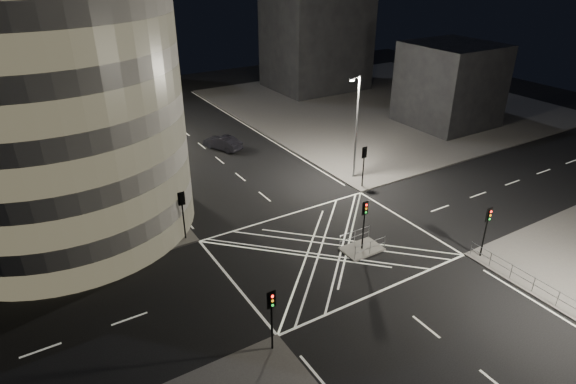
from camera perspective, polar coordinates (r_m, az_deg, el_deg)
ground at (r=36.83m, az=4.82°, el=-6.64°), size 120.00×120.00×0.00m
sidewalk_far_right at (r=72.99m, az=11.01°, el=10.25°), size 42.00×42.00×0.15m
central_island at (r=36.89m, az=8.73°, el=-6.69°), size 3.00×2.00×0.15m
building_right_far at (r=79.45m, az=3.31°, el=17.61°), size 14.00×12.00×15.00m
building_right_near at (r=65.06m, az=18.62°, el=12.00°), size 10.00×10.00×10.00m
building_far_end at (r=84.56m, az=-22.28°, el=17.27°), size 18.00×8.00×18.00m
tree_a at (r=38.05m, az=-16.15°, el=0.66°), size 4.49×4.49×6.59m
tree_b at (r=43.14m, az=-18.59°, el=4.59°), size 3.99×3.99×7.11m
tree_c at (r=48.89m, az=-20.27°, el=6.13°), size 3.86×3.86×6.43m
tree_d at (r=54.35m, az=-21.81°, el=8.53°), size 4.91×4.91×7.63m
tree_e at (r=60.13m, az=-22.95°, el=9.72°), size 4.59×4.59×7.21m
traffic_signal_fl at (r=37.11m, az=-12.43°, el=-1.72°), size 0.55×0.22×4.00m
traffic_signal_nl at (r=26.64m, az=-1.96°, el=-13.76°), size 0.55×0.22×4.00m
traffic_signal_fr at (r=45.08m, az=8.99°, el=3.84°), size 0.55×0.22×4.00m
traffic_signal_nr at (r=36.94m, az=22.53°, el=-3.42°), size 0.55×0.22×4.00m
traffic_signal_island at (r=35.42m, az=9.05°, el=-2.86°), size 0.55×0.22×4.00m
street_lamp_left_near at (r=40.42m, az=-16.19°, el=4.37°), size 1.25×0.25×10.00m
street_lamp_left_far at (r=57.21m, az=-21.49°, el=10.06°), size 1.25×0.25×10.00m
street_lamp_right_far at (r=46.11m, az=8.09°, el=7.93°), size 1.25×0.25×10.00m
railing_near_right at (r=35.47m, az=28.21°, el=-10.32°), size 0.06×11.70×1.10m
railing_island_south at (r=35.99m, az=9.71°, el=-6.52°), size 2.80×0.06×1.10m
railing_island_north at (r=37.12m, az=7.92°, el=-5.25°), size 2.80×0.06×1.10m
sedan at (r=55.01m, az=-7.76°, el=5.81°), size 3.41×4.97×1.55m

